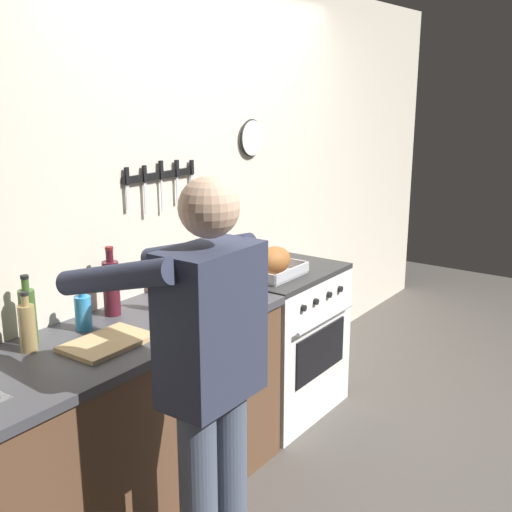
{
  "coord_description": "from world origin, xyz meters",
  "views": [
    {
      "loc": [
        -2.82,
        -1.03,
        1.94
      ],
      "look_at": [
        -0.18,
        0.85,
        1.09
      ],
      "focal_mm": 44.88,
      "sensor_mm": 36.0,
      "label": 1
    }
  ],
  "objects_px": {
    "cutting_board": "(107,343)",
    "bottle_dish_soap": "(83,312)",
    "stove": "(276,340)",
    "bottle_vinegar": "(27,327)",
    "roasting_pan": "(274,263)",
    "bottle_wine_red": "(111,287)",
    "bottle_soy_sauce": "(156,295)",
    "bottle_olive_oil": "(28,315)",
    "bottle_hot_sauce": "(166,280)",
    "person_cook": "(207,372)"
  },
  "relations": [
    {
      "from": "bottle_hot_sauce",
      "to": "bottle_dish_soap",
      "type": "bearing_deg",
      "value": -174.86
    },
    {
      "from": "cutting_board",
      "to": "bottle_soy_sauce",
      "type": "distance_m",
      "value": 0.46
    },
    {
      "from": "stove",
      "to": "cutting_board",
      "type": "xyz_separation_m",
      "value": [
        -1.37,
        -0.07,
        0.46
      ]
    },
    {
      "from": "bottle_dish_soap",
      "to": "bottle_vinegar",
      "type": "relative_size",
      "value": 0.8
    },
    {
      "from": "cutting_board",
      "to": "bottle_olive_oil",
      "type": "bearing_deg",
      "value": 121.57
    },
    {
      "from": "bottle_olive_oil",
      "to": "bottle_hot_sauce",
      "type": "relative_size",
      "value": 1.64
    },
    {
      "from": "stove",
      "to": "bottle_vinegar",
      "type": "relative_size",
      "value": 3.56
    },
    {
      "from": "cutting_board",
      "to": "bottle_dish_soap",
      "type": "height_order",
      "value": "bottle_dish_soap"
    },
    {
      "from": "roasting_pan",
      "to": "bottle_soy_sauce",
      "type": "distance_m",
      "value": 0.82
    },
    {
      "from": "bottle_vinegar",
      "to": "bottle_hot_sauce",
      "type": "xyz_separation_m",
      "value": [
        0.88,
        0.06,
        -0.03
      ]
    },
    {
      "from": "roasting_pan",
      "to": "bottle_vinegar",
      "type": "height_order",
      "value": "bottle_vinegar"
    },
    {
      "from": "roasting_pan",
      "to": "bottle_dish_soap",
      "type": "relative_size",
      "value": 1.74
    },
    {
      "from": "person_cook",
      "to": "stove",
      "type": "bearing_deg",
      "value": -56.12
    },
    {
      "from": "bottle_soy_sauce",
      "to": "bottle_vinegar",
      "type": "distance_m",
      "value": 0.67
    },
    {
      "from": "bottle_soy_sauce",
      "to": "cutting_board",
      "type": "bearing_deg",
      "value": -162.29
    },
    {
      "from": "person_cook",
      "to": "bottle_hot_sauce",
      "type": "distance_m",
      "value": 1.1
    },
    {
      "from": "roasting_pan",
      "to": "bottle_olive_oil",
      "type": "height_order",
      "value": "bottle_olive_oil"
    },
    {
      "from": "roasting_pan",
      "to": "bottle_wine_red",
      "type": "height_order",
      "value": "bottle_wine_red"
    },
    {
      "from": "bottle_dish_soap",
      "to": "person_cook",
      "type": "bearing_deg",
      "value": -97.74
    },
    {
      "from": "roasting_pan",
      "to": "bottle_dish_soap",
      "type": "distance_m",
      "value": 1.2
    },
    {
      "from": "stove",
      "to": "cutting_board",
      "type": "distance_m",
      "value": 1.45
    },
    {
      "from": "bottle_dish_soap",
      "to": "roasting_pan",
      "type": "bearing_deg",
      "value": -10.43
    },
    {
      "from": "bottle_wine_red",
      "to": "bottle_vinegar",
      "type": "bearing_deg",
      "value": -174.03
    },
    {
      "from": "roasting_pan",
      "to": "cutting_board",
      "type": "bearing_deg",
      "value": 179.93
    },
    {
      "from": "stove",
      "to": "bottle_dish_soap",
      "type": "bearing_deg",
      "value": 173.48
    },
    {
      "from": "person_cook",
      "to": "bottle_dish_soap",
      "type": "xyz_separation_m",
      "value": [
        0.11,
        0.8,
        0.03
      ]
    },
    {
      "from": "person_cook",
      "to": "bottle_dish_soap",
      "type": "distance_m",
      "value": 0.81
    },
    {
      "from": "bottle_vinegar",
      "to": "bottle_olive_oil",
      "type": "bearing_deg",
      "value": 52.06
    },
    {
      "from": "stove",
      "to": "bottle_wine_red",
      "type": "relative_size",
      "value": 2.72
    },
    {
      "from": "stove",
      "to": "bottle_olive_oil",
      "type": "xyz_separation_m",
      "value": [
        -1.55,
        0.21,
        0.57
      ]
    },
    {
      "from": "cutting_board",
      "to": "bottle_hot_sauce",
      "type": "relative_size",
      "value": 1.99
    },
    {
      "from": "bottle_wine_red",
      "to": "bottle_hot_sauce",
      "type": "distance_m",
      "value": 0.38
    },
    {
      "from": "roasting_pan",
      "to": "bottle_soy_sauce",
      "type": "relative_size",
      "value": 1.96
    },
    {
      "from": "cutting_board",
      "to": "bottle_olive_oil",
      "type": "relative_size",
      "value": 1.22
    },
    {
      "from": "roasting_pan",
      "to": "bottle_hot_sauce",
      "type": "height_order",
      "value": "bottle_hot_sauce"
    },
    {
      "from": "bottle_wine_red",
      "to": "stove",
      "type": "bearing_deg",
      "value": -9.93
    },
    {
      "from": "person_cook",
      "to": "bottle_soy_sauce",
      "type": "bearing_deg",
      "value": -24.66
    },
    {
      "from": "roasting_pan",
      "to": "bottle_vinegar",
      "type": "relative_size",
      "value": 1.39
    },
    {
      "from": "cutting_board",
      "to": "person_cook",
      "type": "bearing_deg",
      "value": -94.81
    },
    {
      "from": "stove",
      "to": "bottle_hot_sauce",
      "type": "relative_size",
      "value": 4.98
    },
    {
      "from": "stove",
      "to": "roasting_pan",
      "type": "relative_size",
      "value": 2.56
    },
    {
      "from": "bottle_soy_sauce",
      "to": "person_cook",
      "type": "bearing_deg",
      "value": -123.94
    },
    {
      "from": "bottle_olive_oil",
      "to": "bottle_vinegar",
      "type": "height_order",
      "value": "bottle_olive_oil"
    },
    {
      "from": "bottle_dish_soap",
      "to": "bottle_vinegar",
      "type": "bearing_deg",
      "value": -178.38
    },
    {
      "from": "stove",
      "to": "bottle_dish_soap",
      "type": "xyz_separation_m",
      "value": [
        -1.31,
        0.15,
        0.53
      ]
    },
    {
      "from": "bottle_wine_red",
      "to": "cutting_board",
      "type": "bearing_deg",
      "value": -135.76
    },
    {
      "from": "person_cook",
      "to": "bottle_soy_sauce",
      "type": "relative_size",
      "value": 9.25
    },
    {
      "from": "cutting_board",
      "to": "bottle_wine_red",
      "type": "relative_size",
      "value": 1.09
    },
    {
      "from": "person_cook",
      "to": "bottle_wine_red",
      "type": "relative_size",
      "value": 5.02
    },
    {
      "from": "bottle_wine_red",
      "to": "bottle_vinegar",
      "type": "relative_size",
      "value": 1.31
    }
  ]
}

